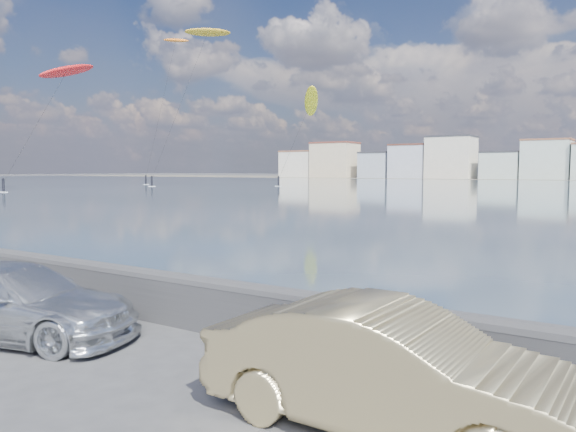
% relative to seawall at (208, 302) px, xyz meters
% --- Properties ---
extents(ground, '(700.00, 700.00, 0.00)m').
position_rel_seawall_xyz_m(ground, '(0.00, -2.70, -0.58)').
color(ground, '#333335').
rests_on(ground, ground).
extents(seawall, '(400.00, 0.36, 1.08)m').
position_rel_seawall_xyz_m(seawall, '(0.00, 0.00, 0.00)').
color(seawall, '#28282B').
rests_on(seawall, ground).
extents(car_silver, '(5.09, 3.22, 1.37)m').
position_rel_seawall_xyz_m(car_silver, '(-2.70, -2.28, 0.11)').
color(car_silver, silver).
rests_on(car_silver, ground).
extents(car_champagne, '(4.63, 1.62, 1.52)m').
position_rel_seawall_xyz_m(car_champagne, '(4.59, -1.97, 0.18)').
color(car_champagne, tan).
rests_on(car_champagne, ground).
extents(kitesurfer_5, '(7.57, 18.34, 31.43)m').
position_rel_seawall_xyz_m(kitesurfer_5, '(-68.57, 78.36, 29.34)').
color(kitesurfer_5, '#BF8C19').
rests_on(kitesurfer_5, ground).
extents(kitesurfer_11, '(3.06, 16.43, 20.43)m').
position_rel_seawall_xyz_m(kitesurfer_11, '(-68.61, 46.13, 17.32)').
color(kitesurfer_11, red).
rests_on(kitesurfer_11, ground).
extents(kitesurfer_13, '(6.97, 16.48, 19.88)m').
position_rel_seawall_xyz_m(kitesurfer_13, '(-51.50, 89.97, 16.05)').
color(kitesurfer_13, yellow).
rests_on(kitesurfer_13, ground).
extents(kitesurfer_15, '(8.34, 14.28, 33.31)m').
position_rel_seawall_xyz_m(kitesurfer_15, '(-84.43, 85.67, 30.90)').
color(kitesurfer_15, orange).
rests_on(kitesurfer_15, ground).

